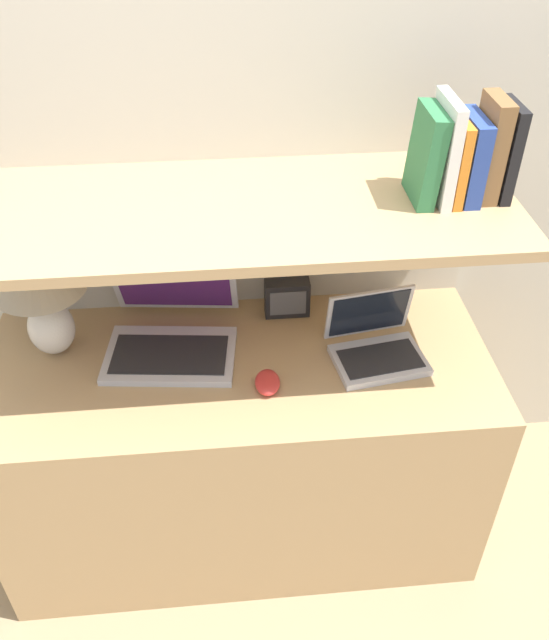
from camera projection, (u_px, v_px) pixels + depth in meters
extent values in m
plane|color=#9E8460|center=(252.00, 600.00, 2.07)|extent=(12.00, 12.00, 0.00)
cube|color=beige|center=(227.00, 142.00, 1.84)|extent=(6.00, 0.05, 2.40)
cube|color=tan|center=(243.00, 450.00, 2.08)|extent=(1.40, 0.59, 0.71)
cube|color=beige|center=(236.00, 332.00, 2.19)|extent=(1.40, 0.04, 1.13)
cube|color=tan|center=(232.00, 212.00, 1.64)|extent=(1.40, 0.53, 0.03)
ellipsoid|color=white|center=(51.00, 328.00, 1.86)|extent=(0.13, 0.13, 0.16)
cylinder|color=tan|center=(43.00, 297.00, 1.79)|extent=(0.02, 0.02, 0.05)
cone|color=#B2AD99|center=(36.00, 270.00, 1.74)|extent=(0.24, 0.24, 0.12)
cube|color=silver|center=(170.00, 355.00, 1.87)|extent=(0.38, 0.27, 0.02)
cube|color=#232326|center=(170.00, 354.00, 1.86)|extent=(0.33, 0.20, 0.00)
cube|color=silver|center=(174.00, 285.00, 1.93)|extent=(0.36, 0.14, 0.23)
cube|color=#4C1E60|center=(174.00, 285.00, 1.92)|extent=(0.33, 0.12, 0.20)
cube|color=silver|center=(379.00, 360.00, 1.86)|extent=(0.27, 0.21, 0.02)
cube|color=#232326|center=(380.00, 359.00, 1.84)|extent=(0.23, 0.15, 0.00)
cube|color=silver|center=(369.00, 312.00, 1.88)|extent=(0.25, 0.07, 0.16)
cube|color=black|center=(369.00, 313.00, 1.87)|extent=(0.22, 0.06, 0.14)
ellipsoid|color=red|center=(267.00, 382.00, 1.78)|extent=(0.07, 0.10, 0.03)
cube|color=black|center=(287.00, 298.00, 2.00)|extent=(0.13, 0.05, 0.12)
cube|color=#59595B|center=(288.00, 303.00, 1.98)|extent=(0.11, 0.00, 0.08)
cube|color=black|center=(506.00, 151.00, 1.61)|extent=(0.03, 0.13, 0.23)
cube|color=brown|center=(490.00, 148.00, 1.60)|extent=(0.04, 0.12, 0.25)
cube|color=#284293|center=(470.00, 158.00, 1.61)|extent=(0.04, 0.15, 0.20)
cube|color=orange|center=(455.00, 158.00, 1.61)|extent=(0.02, 0.16, 0.20)
cube|color=silver|center=(444.00, 150.00, 1.59)|extent=(0.03, 0.16, 0.25)
cube|color=#2D7042|center=(426.00, 156.00, 1.60)|extent=(0.06, 0.15, 0.23)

